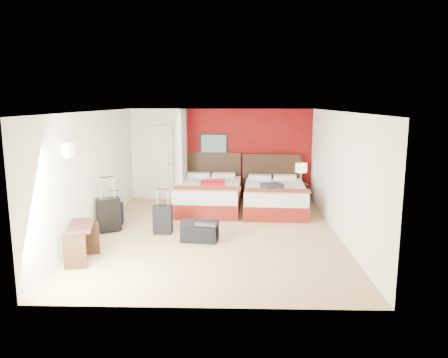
{
  "coord_description": "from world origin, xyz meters",
  "views": [
    {
      "loc": [
        0.42,
        -8.47,
        2.7
      ],
      "look_at": [
        0.15,
        0.8,
        1.0
      ],
      "focal_mm": 34.11,
      "sensor_mm": 36.0,
      "label": 1
    }
  ],
  "objects_px": {
    "table_lamp": "(301,173)",
    "suitcase_black": "(109,216)",
    "suitcase_charcoal": "(163,220)",
    "bed_left": "(209,196)",
    "desk": "(82,243)",
    "duffel_bag": "(200,232)",
    "nightstand": "(300,193)",
    "suitcase_navy": "(115,215)",
    "bed_right": "(275,198)",
    "red_suitcase_open": "(213,182)"
  },
  "relations": [
    {
      "from": "suitcase_black",
      "to": "desk",
      "type": "distance_m",
      "value": 1.69
    },
    {
      "from": "bed_right",
      "to": "red_suitcase_open",
      "type": "bearing_deg",
      "value": -178.3
    },
    {
      "from": "bed_left",
      "to": "table_lamp",
      "type": "bearing_deg",
      "value": 21.66
    },
    {
      "from": "table_lamp",
      "to": "suitcase_charcoal",
      "type": "bearing_deg",
      "value": -138.08
    },
    {
      "from": "nightstand",
      "to": "duffel_bag",
      "type": "distance_m",
      "value": 4.17
    },
    {
      "from": "table_lamp",
      "to": "suitcase_black",
      "type": "xyz_separation_m",
      "value": [
        -4.41,
        -2.81,
        -0.44
      ]
    },
    {
      "from": "suitcase_charcoal",
      "to": "desk",
      "type": "relative_size",
      "value": 0.71
    },
    {
      "from": "table_lamp",
      "to": "suitcase_navy",
      "type": "relative_size",
      "value": 1.16
    },
    {
      "from": "bed_right",
      "to": "desk",
      "type": "xyz_separation_m",
      "value": [
        -3.57,
        -3.52,
        0.01
      ]
    },
    {
      "from": "bed_right",
      "to": "suitcase_black",
      "type": "bearing_deg",
      "value": -150.08
    },
    {
      "from": "nightstand",
      "to": "suitcase_black",
      "type": "height_order",
      "value": "suitcase_black"
    },
    {
      "from": "bed_left",
      "to": "nightstand",
      "type": "bearing_deg",
      "value": 21.66
    },
    {
      "from": "bed_right",
      "to": "red_suitcase_open",
      "type": "distance_m",
      "value": 1.59
    },
    {
      "from": "duffel_bag",
      "to": "desk",
      "type": "xyz_separation_m",
      "value": [
        -1.9,
        -1.13,
        0.15
      ]
    },
    {
      "from": "duffel_bag",
      "to": "nightstand",
      "type": "bearing_deg",
      "value": 60.86
    },
    {
      "from": "table_lamp",
      "to": "suitcase_black",
      "type": "relative_size",
      "value": 0.79
    },
    {
      "from": "bed_left",
      "to": "suitcase_navy",
      "type": "distance_m",
      "value": 2.49
    },
    {
      "from": "bed_left",
      "to": "nightstand",
      "type": "xyz_separation_m",
      "value": [
        2.43,
        0.85,
        -0.07
      ]
    },
    {
      "from": "suitcase_navy",
      "to": "suitcase_black",
      "type": "bearing_deg",
      "value": -94.4
    },
    {
      "from": "nightstand",
      "to": "suitcase_navy",
      "type": "distance_m",
      "value": 4.99
    },
    {
      "from": "suitcase_black",
      "to": "suitcase_navy",
      "type": "height_order",
      "value": "suitcase_black"
    },
    {
      "from": "desk",
      "to": "bed_right",
      "type": "bearing_deg",
      "value": 32.49
    },
    {
      "from": "bed_right",
      "to": "suitcase_charcoal",
      "type": "xyz_separation_m",
      "value": [
        -2.47,
        -1.94,
        -0.04
      ]
    },
    {
      "from": "suitcase_navy",
      "to": "red_suitcase_open",
      "type": "bearing_deg",
      "value": 29.02
    },
    {
      "from": "duffel_bag",
      "to": "red_suitcase_open",
      "type": "bearing_deg",
      "value": 93.86
    },
    {
      "from": "nightstand",
      "to": "desk",
      "type": "xyz_separation_m",
      "value": [
        -4.36,
        -4.51,
        0.07
      ]
    },
    {
      "from": "red_suitcase_open",
      "to": "suitcase_charcoal",
      "type": "xyz_separation_m",
      "value": [
        -0.93,
        -1.97,
        -0.43
      ]
    },
    {
      "from": "bed_right",
      "to": "suitcase_navy",
      "type": "distance_m",
      "value": 3.87
    },
    {
      "from": "desk",
      "to": "duffel_bag",
      "type": "bearing_deg",
      "value": 18.7
    },
    {
      "from": "duffel_bag",
      "to": "desk",
      "type": "height_order",
      "value": "desk"
    },
    {
      "from": "suitcase_charcoal",
      "to": "desk",
      "type": "height_order",
      "value": "desk"
    },
    {
      "from": "bed_left",
      "to": "duffel_bag",
      "type": "relative_size",
      "value": 3.13
    },
    {
      "from": "suitcase_charcoal",
      "to": "bed_left",
      "type": "bearing_deg",
      "value": 69.18
    },
    {
      "from": "bed_left",
      "to": "duffel_bag",
      "type": "xyz_separation_m",
      "value": [
        -0.03,
        -2.53,
        -0.15
      ]
    },
    {
      "from": "bed_right",
      "to": "bed_left",
      "type": "bearing_deg",
      "value": 178.31
    },
    {
      "from": "nightstand",
      "to": "suitcase_charcoal",
      "type": "relative_size",
      "value": 0.91
    },
    {
      "from": "suitcase_charcoal",
      "to": "suitcase_navy",
      "type": "xyz_separation_m",
      "value": [
        -1.16,
        0.58,
        -0.05
      ]
    },
    {
      "from": "duffel_bag",
      "to": "suitcase_black",
      "type": "bearing_deg",
      "value": 170.96
    },
    {
      "from": "table_lamp",
      "to": "desk",
      "type": "height_order",
      "value": "table_lamp"
    },
    {
      "from": "suitcase_black",
      "to": "duffel_bag",
      "type": "height_order",
      "value": "suitcase_black"
    },
    {
      "from": "nightstand",
      "to": "suitcase_navy",
      "type": "bearing_deg",
      "value": -152.91
    },
    {
      "from": "nightstand",
      "to": "table_lamp",
      "type": "relative_size",
      "value": 0.94
    },
    {
      "from": "nightstand",
      "to": "desk",
      "type": "height_order",
      "value": "desk"
    },
    {
      "from": "suitcase_navy",
      "to": "desk",
      "type": "bearing_deg",
      "value": -93.27
    },
    {
      "from": "suitcase_black",
      "to": "suitcase_charcoal",
      "type": "xyz_separation_m",
      "value": [
        1.16,
        -0.11,
        -0.06
      ]
    },
    {
      "from": "suitcase_navy",
      "to": "table_lamp",
      "type": "bearing_deg",
      "value": 23.23
    },
    {
      "from": "bed_left",
      "to": "nightstand",
      "type": "height_order",
      "value": "bed_left"
    },
    {
      "from": "bed_right",
      "to": "suitcase_charcoal",
      "type": "distance_m",
      "value": 3.14
    },
    {
      "from": "bed_left",
      "to": "bed_right",
      "type": "relative_size",
      "value": 1.03
    },
    {
      "from": "suitcase_charcoal",
      "to": "nightstand",
      "type": "bearing_deg",
      "value": 42.84
    }
  ]
}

